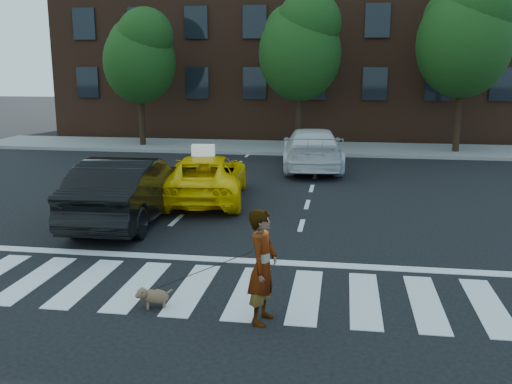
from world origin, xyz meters
TOP-DOWN VIEW (x-y plane):
  - ground at (0.00, 0.00)m, footprint 120.00×120.00m
  - crosswalk at (0.00, 0.00)m, footprint 13.00×2.40m
  - stop_line at (0.00, 1.60)m, footprint 12.00×0.30m
  - sidewalk_far at (0.00, 17.50)m, footprint 30.00×4.00m
  - building at (0.00, 25.00)m, footprint 26.00×10.00m
  - tree_left at (-6.97, 17.00)m, footprint 3.39×3.38m
  - tree_mid at (0.53, 17.00)m, footprint 3.69×3.69m
  - tree_right at (7.53, 17.00)m, footprint 4.00×4.00m
  - taxi at (-1.40, 6.77)m, footprint 2.83×5.07m
  - black_sedan at (-2.77, 4.16)m, footprint 1.94×5.07m
  - white_suv at (1.40, 12.38)m, footprint 2.68×5.58m
  - woman at (1.41, -1.10)m, footprint 0.54×0.72m
  - dog at (-0.42, -0.87)m, footprint 0.60×0.36m
  - taxi_sign at (-1.40, 6.57)m, footprint 0.68×0.36m

SIDE VIEW (x-z plane):
  - ground at x=0.00m, z-range 0.00..0.00m
  - crosswalk at x=0.00m, z-range 0.00..0.01m
  - stop_line at x=0.00m, z-range 0.00..0.01m
  - sidewalk_far at x=0.00m, z-range 0.00..0.15m
  - dog at x=-0.42m, z-range 0.03..0.38m
  - taxi at x=-1.40m, z-range 0.00..1.34m
  - white_suv at x=1.40m, z-range 0.00..1.57m
  - black_sedan at x=-2.77m, z-range 0.00..1.65m
  - woman at x=1.41m, z-range 0.00..1.78m
  - taxi_sign at x=-1.40m, z-range 1.34..1.66m
  - tree_left at x=-6.97m, z-range 1.19..7.69m
  - tree_mid at x=0.53m, z-range 1.30..8.40m
  - tree_right at x=7.53m, z-range 1.41..9.11m
  - building at x=0.00m, z-range 0.00..12.00m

